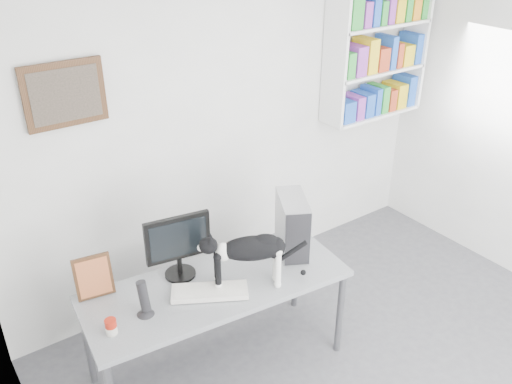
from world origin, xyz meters
The scene contains 11 objects.
room centered at (0.00, 0.00, 1.35)m, with size 4.01×4.01×2.70m.
bookshelf centered at (1.40, 1.85, 1.85)m, with size 1.03×0.28×1.24m, color white.
wall_art centered at (-1.30, 1.97, 1.90)m, with size 0.52×0.04×0.42m, color #4C2E18.
desk centered at (-0.77, 1.08, 0.37)m, with size 1.77×0.69×0.74m, color gray.
monitor centered at (-0.92, 1.31, 0.97)m, with size 0.44×0.21×0.47m, color black.
keyboard centered at (-0.86, 1.02, 0.75)m, with size 0.49×0.19×0.04m, color silver.
pc_tower centered at (-0.10, 1.12, 0.94)m, with size 0.18×0.41×0.41m, color #B3B3B8.
speaker centered at (-1.29, 1.07, 0.86)m, with size 0.11×0.11×0.25m, color black.
leaning_print centered at (-1.46, 1.43, 0.88)m, with size 0.24×0.09×0.29m, color #4C2E18.
soup_can centered at (-1.52, 1.03, 0.79)m, with size 0.07×0.07×0.10m, color #AA1F0E.
cat centered at (-0.60, 0.94, 0.93)m, with size 0.63×0.17×0.39m, color black, non-canonical shape.
Camera 1 is at (-2.23, -1.42, 2.96)m, focal length 38.00 mm.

